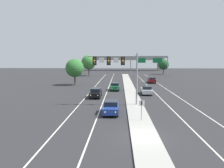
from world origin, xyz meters
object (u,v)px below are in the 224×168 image
highway_sign_gantry (149,60)px  tree_far_right_a (164,64)px  tree_far_left_a (75,68)px  median_sign_post (142,107)px  car_oncoming_black (96,93)px  overhead_signal_mast (119,67)px  car_receding_silver (146,90)px  tree_far_left_c (89,62)px  car_receding_darkred (152,80)px  car_oncoming_green (115,86)px  car_oncoming_blue (111,107)px

highway_sign_gantry → tree_far_right_a: size_ratio=2.12×
tree_far_right_a → tree_far_left_a: 47.56m
median_sign_post → car_oncoming_black: 15.70m
overhead_signal_mast → tree_far_right_a: bearing=73.5°
car_receding_silver → highway_sign_gantry: 38.90m
tree_far_left_c → tree_far_left_a: size_ratio=1.22×
median_sign_post → car_oncoming_black: median_sign_post is taller
car_receding_darkred → tree_far_left_a: 20.81m
car_oncoming_black → tree_far_left_a: bearing=112.4°
tree_far_right_a → median_sign_post: bearing=-102.8°
median_sign_post → car_oncoming_green: (-3.29, 22.91, -0.77)m
car_receding_silver → car_oncoming_blue: bearing=-112.4°
overhead_signal_mast → tree_far_left_a: 25.90m
highway_sign_gantry → car_oncoming_blue: bearing=-102.2°
car_oncoming_black → tree_far_right_a: tree_far_right_a is taller
overhead_signal_mast → car_oncoming_blue: overhead_signal_mast is taller
car_receding_silver → tree_far_right_a: tree_far_right_a is taller
tree_far_left_a → overhead_signal_mast: bearing=-64.6°
median_sign_post → tree_far_left_c: 61.84m
car_receding_darkred → car_oncoming_green: bearing=-124.6°
car_receding_darkred → car_oncoming_black: bearing=-119.5°
car_receding_silver → overhead_signal_mast: bearing=-117.2°
overhead_signal_mast → car_receding_silver: size_ratio=1.60×
car_oncoming_black → tree_far_left_a: 18.83m
car_receding_darkred → tree_far_right_a: bearing=73.8°
overhead_signal_mast → car_oncoming_black: 8.78m
car_oncoming_black → tree_far_left_a: size_ratio=0.69×
car_oncoming_blue → tree_far_left_c: 58.00m
car_oncoming_blue → tree_far_right_a: tree_far_right_a is taller
car_receding_darkred → tree_far_left_a: size_ratio=0.69×
median_sign_post → car_oncoming_blue: (-3.35, 3.28, -0.77)m
car_oncoming_blue → car_oncoming_black: bearing=105.5°
car_oncoming_black → car_oncoming_green: same height
car_oncoming_blue → tree_far_left_a: bearing=109.8°
tree_far_right_a → tree_far_left_a: (-29.15, -37.58, 0.15)m
median_sign_post → car_receding_silver: median_sign_post is taller
car_receding_silver → highway_sign_gantry: (5.40, 38.16, 5.34)m
car_receding_darkred → tree_far_right_a: tree_far_right_a is taller
car_oncoming_blue → car_receding_darkred: size_ratio=1.00×
car_oncoming_black → tree_far_right_a: size_ratio=0.71×
highway_sign_gantry → overhead_signal_mast: bearing=-102.3°
tree_far_left_c → car_receding_silver: bearing=-68.5°
car_oncoming_green → car_receding_darkred: same height
tree_far_left_a → median_sign_post: bearing=-66.8°
car_oncoming_blue → car_oncoming_black: 11.45m
car_receding_darkred → car_receding_silver: bearing=-100.9°
overhead_signal_mast → car_receding_darkred: overhead_signal_mast is taller
car_receding_darkred → tree_far_left_c: 31.22m
overhead_signal_mast → tree_far_left_a: size_ratio=1.11×
car_oncoming_green → tree_far_right_a: size_ratio=0.71×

